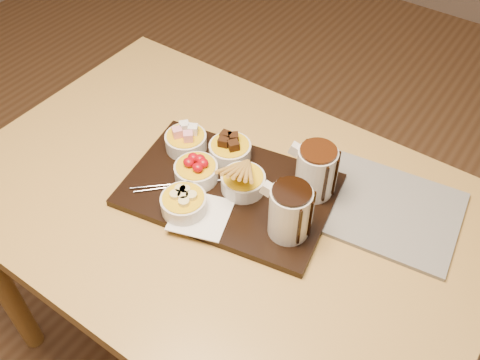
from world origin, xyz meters
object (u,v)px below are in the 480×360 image
Objects in this scene: bowl_strawberries at (196,172)px; pitcher_dark_chocolate at (290,212)px; serving_board at (229,190)px; dining_table at (221,225)px; pitcher_milk_chocolate at (316,172)px; newspaper at (385,209)px.

pitcher_dark_chocolate reaches higher than bowl_strawberries.
serving_board is 3.88× the size of pitcher_dark_chocolate.
dining_table is at bearing 168.29° from pitcher_dark_chocolate.
dining_table is at bearing -153.46° from pitcher_milk_chocolate.
pitcher_milk_chocolate is (-0.01, 0.13, 0.00)m from pitcher_dark_chocolate.
serving_board is 1.45× the size of newspaper.
serving_board is 0.35m from newspaper.
bowl_strawberries is 0.84× the size of pitcher_dark_chocolate.
newspaper is (0.14, 0.18, -0.07)m from pitcher_dark_chocolate.
dining_table is 0.25m from pitcher_dark_chocolate.
pitcher_milk_chocolate is at bearing 37.14° from dining_table.
bowl_strawberries is at bearing -163.72° from newspaper.
serving_board reaches higher than dining_table.
bowl_strawberries reaches higher than newspaper.
serving_board is at bearing -158.20° from pitcher_milk_chocolate.
dining_table is 0.11m from serving_board.
serving_board is at bearing 73.71° from dining_table.
pitcher_dark_chocolate is 1.00× the size of pitcher_milk_chocolate.
pitcher_dark_chocolate is 0.37× the size of newspaper.
newspaper is at bearing 15.88° from serving_board.
bowl_strawberries is 0.31× the size of newspaper.
serving_board is 4.60× the size of bowl_strawberries.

